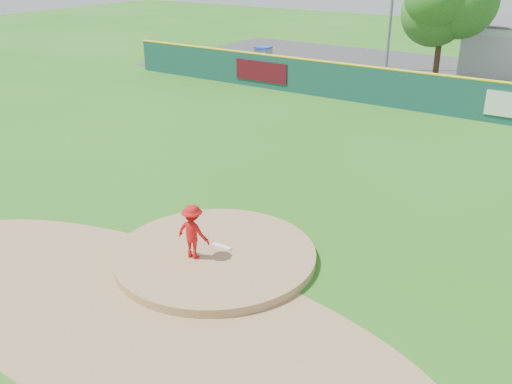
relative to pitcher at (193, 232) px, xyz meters
The scene contains 10 objects.
ground 1.18m from the pitcher, 61.67° to the left, with size 120.00×120.00×0.00m, color #286B19.
pitchers_mound 1.18m from the pitcher, 61.67° to the left, with size 5.50×5.50×0.50m, color #9E774C.
pitching_rubber 1.16m from the pitcher, 70.84° to the left, with size 0.60×0.15×0.04m, color white.
infield_dirt_arc 2.67m from the pitcher, 83.20° to the right, with size 15.40×15.40×0.01m, color #9E774C.
parking_lot 27.56m from the pitcher, 89.39° to the left, with size 44.00×16.00×0.02m, color #38383A.
pitcher is the anchor object (origin of this frame).
fence_banners 18.65m from the pitcher, 98.16° to the left, with size 18.41×0.04×1.20m.
playground_slide 26.99m from the pitcher, 119.40° to the left, with size 0.97×2.72×1.50m.
outfield_fence 18.55m from the pitcher, 89.09° to the left, with size 40.00×0.14×2.07m.
deciduous_tree 25.85m from the pitcher, 93.82° to the left, with size 5.60×5.60×7.36m.
Camera 1 is at (8.53, -10.68, 7.90)m, focal length 40.00 mm.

